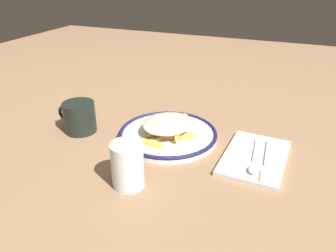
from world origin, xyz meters
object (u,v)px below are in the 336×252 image
Objects in this scene: coffee_mug at (79,117)px; fries_heap at (168,125)px; plate at (168,134)px; fork at (267,160)px; spoon at (254,162)px; water_glass at (126,165)px; napkin at (255,157)px.

fries_heap is at bearing -166.59° from coffee_mug.
coffee_mug is at bearing 12.52° from plate.
fork is 1.59× the size of coffee_mug.
coffee_mug reaches higher than fork.
spoon is at bearing 166.75° from plate.
water_glass is (0.00, 0.22, 0.01)m from fries_heap.
plate is 1.34× the size of fries_heap.
coffee_mug is (0.24, 0.05, 0.03)m from plate.
water_glass reaches higher than spoon.
coffee_mug reaches higher than napkin.
water_glass is at bearing 35.36° from fork.
fork is at bearing -144.64° from water_glass.
coffee_mug is (0.24, 0.06, 0.01)m from fries_heap.
fork is at bearing 173.00° from plate.
water_glass is 0.87× the size of coffee_mug.
napkin is 0.31m from water_glass.
fork is at bearing -177.56° from coffee_mug.
plate reaches higher than fork.
fries_heap is at bearing -14.12° from spoon.
spoon is at bearing 179.80° from coffee_mug.
plate and spoon have the same top height.
spoon is at bearing 165.88° from fries_heap.
fork is at bearing 172.18° from fries_heap.
napkin is at bearing -85.92° from spoon.
plate is 0.02m from fries_heap.
fries_heap is at bearing -85.07° from plate.
spoon is at bearing 94.08° from napkin.
napkin is at bearing -22.95° from fork.
coffee_mug reaches higher than spoon.
fries_heap reaches higher than fork.
plate is at bearing -90.83° from water_glass.
fork is at bearing -139.27° from spoon.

